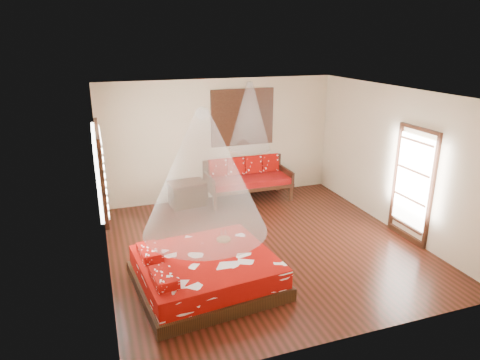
# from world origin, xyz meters

# --- Properties ---
(room) EXTENTS (5.54, 5.54, 2.84)m
(room) POSITION_xyz_m (0.00, 0.00, 1.40)
(room) COLOR black
(room) RESTS_ON ground
(bed) EXTENTS (2.27, 2.09, 0.64)m
(bed) POSITION_xyz_m (-1.36, -0.99, 0.25)
(bed) COLOR black
(bed) RESTS_ON floor
(daybed) EXTENTS (1.98, 0.88, 0.99)m
(daybed) POSITION_xyz_m (0.54, 2.39, 0.52)
(daybed) COLOR black
(daybed) RESTS_ON floor
(storage_chest) EXTENTS (0.86, 0.67, 0.55)m
(storage_chest) POSITION_xyz_m (-0.90, 2.45, 0.28)
(storage_chest) COLOR black
(storage_chest) RESTS_ON floor
(shutter_panel) EXTENTS (1.52, 0.06, 1.32)m
(shutter_panel) POSITION_xyz_m (0.54, 2.72, 1.90)
(shutter_panel) COLOR black
(shutter_panel) RESTS_ON wall_back
(window_left) EXTENTS (0.10, 1.74, 1.34)m
(window_left) POSITION_xyz_m (-2.71, 0.20, 1.70)
(window_left) COLOR black
(window_left) RESTS_ON wall_left
(glazed_door) EXTENTS (0.08, 1.02, 2.16)m
(glazed_door) POSITION_xyz_m (2.72, -0.60, 1.07)
(glazed_door) COLOR black
(glazed_door) RESTS_ON floor
(wine_tray) EXTENTS (0.23, 0.23, 0.19)m
(wine_tray) POSITION_xyz_m (-0.93, -0.52, 0.55)
(wine_tray) COLOR brown
(wine_tray) RESTS_ON bed
(mosquito_net_main) EXTENTS (1.83, 1.83, 1.80)m
(mosquito_net_main) POSITION_xyz_m (-1.34, -0.99, 1.85)
(mosquito_net_main) COLOR white
(mosquito_net_main) RESTS_ON ceiling
(mosquito_net_daybed) EXTENTS (0.95, 0.95, 1.50)m
(mosquito_net_daybed) POSITION_xyz_m (0.54, 2.25, 2.00)
(mosquito_net_daybed) COLOR white
(mosquito_net_daybed) RESTS_ON ceiling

